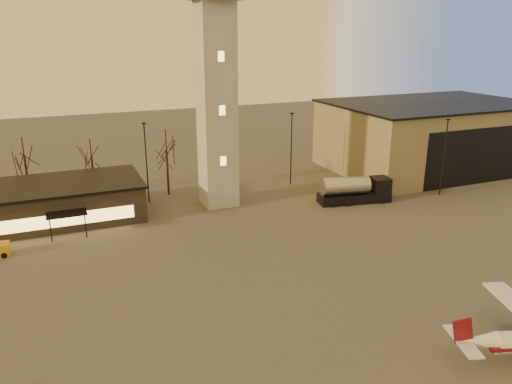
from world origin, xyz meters
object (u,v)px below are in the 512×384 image
(hangar, at_px, (429,135))
(control_tower, at_px, (216,71))
(terminal, at_px, (26,205))
(fuel_truck, at_px, (354,192))

(hangar, bearing_deg, control_tower, -173.69)
(hangar, bearing_deg, terminal, -178.03)
(control_tower, relative_size, hangar, 1.07)
(hangar, xyz_separation_m, terminal, (-57.99, -2.00, -3.00))
(terminal, xyz_separation_m, fuel_truck, (37.96, -7.97, -0.82))
(terminal, relative_size, fuel_truck, 2.69)
(terminal, height_order, fuel_truck, terminal)
(hangar, relative_size, terminal, 1.20)
(control_tower, height_order, terminal, control_tower)
(control_tower, bearing_deg, fuel_truck, -20.57)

